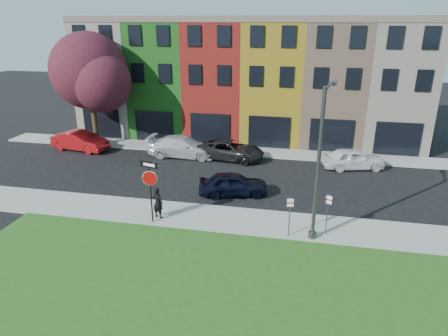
% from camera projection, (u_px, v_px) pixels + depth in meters
% --- Properties ---
extents(ground, '(120.00, 120.00, 0.00)m').
position_uv_depth(ground, '(234.00, 252.00, 18.63)').
color(ground, black).
rests_on(ground, ground).
extents(sidewalk_near, '(40.00, 3.00, 0.12)m').
position_uv_depth(sidewalk_near, '(281.00, 225.00, 20.99)').
color(sidewalk_near, gray).
rests_on(sidewalk_near, ground).
extents(sidewalk_far, '(40.00, 2.40, 0.12)m').
position_uv_depth(sidewalk_far, '(231.00, 150.00, 32.94)').
color(sidewalk_far, gray).
rests_on(sidewalk_far, ground).
extents(rowhouse_block, '(30.00, 10.12, 10.00)m').
position_uv_depth(rowhouse_block, '(249.00, 80.00, 36.80)').
color(rowhouse_block, beige).
rests_on(rowhouse_block, ground).
extents(stop_sign, '(1.03, 0.30, 3.40)m').
position_uv_depth(stop_sign, '(150.00, 180.00, 20.37)').
color(stop_sign, black).
rests_on(stop_sign, sidewalk_near).
extents(man, '(0.86, 0.76, 1.72)m').
position_uv_depth(man, '(158.00, 203.00, 21.38)').
color(man, black).
rests_on(man, sidewalk_near).
extents(sedan_near, '(3.86, 5.10, 1.44)m').
position_uv_depth(sedan_near, '(233.00, 184.00, 24.51)').
color(sedan_near, black).
rests_on(sedan_near, ground).
extents(parked_car_red, '(3.18, 5.34, 1.59)m').
position_uv_depth(parked_car_red, '(80.00, 141.00, 32.95)').
color(parked_car_red, maroon).
rests_on(parked_car_red, ground).
extents(parked_car_silver, '(2.48, 5.61, 1.60)m').
position_uv_depth(parked_car_silver, '(183.00, 147.00, 31.42)').
color(parked_car_silver, silver).
rests_on(parked_car_silver, ground).
extents(parked_car_dark, '(3.89, 6.01, 1.49)m').
position_uv_depth(parked_car_dark, '(229.00, 150.00, 30.86)').
color(parked_car_dark, black).
rests_on(parked_car_dark, ground).
extents(parked_car_white, '(3.88, 5.26, 1.51)m').
position_uv_depth(parked_car_white, '(353.00, 159.00, 28.87)').
color(parked_car_white, white).
rests_on(parked_car_white, ground).
extents(street_lamp, '(0.84, 2.55, 7.40)m').
position_uv_depth(street_lamp, '(319.00, 165.00, 18.56)').
color(street_lamp, '#424446').
rests_on(street_lamp, sidewalk_near).
extents(parking_sign_a, '(0.32, 0.11, 2.08)m').
position_uv_depth(parking_sign_a, '(290.00, 212.00, 19.41)').
color(parking_sign_a, '#424446').
rests_on(parking_sign_a, sidewalk_near).
extents(parking_sign_b, '(0.30, 0.16, 2.20)m').
position_uv_depth(parking_sign_b, '(328.00, 209.00, 19.51)').
color(parking_sign_b, '#424446').
rests_on(parking_sign_b, sidewalk_near).
extents(tree_purple, '(7.40, 6.48, 9.28)m').
position_uv_depth(tree_purple, '(91.00, 73.00, 32.29)').
color(tree_purple, black).
rests_on(tree_purple, sidewalk_far).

